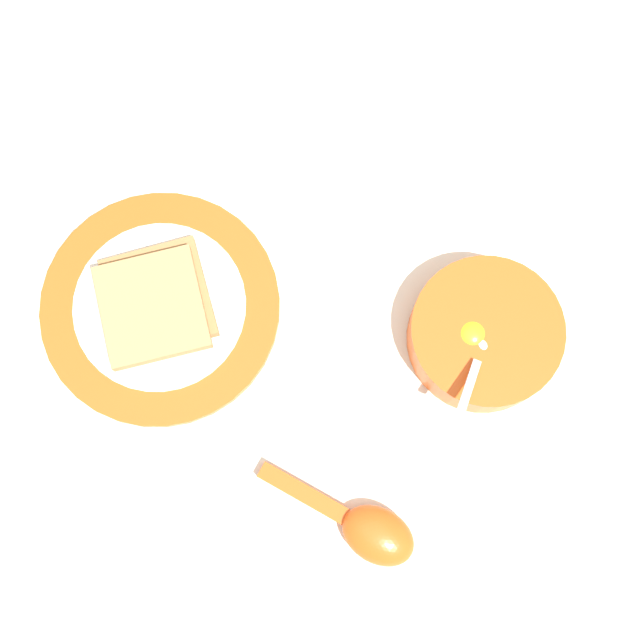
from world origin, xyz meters
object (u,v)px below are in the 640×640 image
toast_plate (160,307)px  soup_spoon (366,529)px  egg_bowl (484,335)px  toast_sandwich (155,303)px

toast_plate → soup_spoon: (0.25, 0.07, 0.01)m
egg_bowl → soup_spoon: size_ratio=0.95×
toast_plate → soup_spoon: 0.26m
soup_spoon → toast_sandwich: bearing=-163.9°
soup_spoon → toast_plate: bearing=-164.1°
egg_bowl → soup_spoon: egg_bowl is taller
egg_bowl → toast_plate: (-0.16, -0.24, -0.02)m
egg_bowl → soup_spoon: (0.10, -0.17, -0.01)m
egg_bowl → toast_plate: bearing=-123.2°
egg_bowl → soup_spoon: 0.19m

